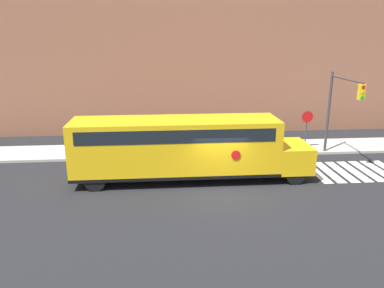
{
  "coord_description": "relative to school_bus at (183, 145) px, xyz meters",
  "views": [
    {
      "loc": [
        -2.79,
        -16.25,
        7.11
      ],
      "look_at": [
        -1.22,
        2.1,
        1.73
      ],
      "focal_mm": 35.0,
      "sensor_mm": 36.0,
      "label": 1
    }
  ],
  "objects": [
    {
      "name": "stop_sign",
      "position": [
        8.06,
        4.35,
        -0.11
      ],
      "size": [
        0.72,
        0.1,
        2.56
      ],
      "color": "#38383A",
      "rests_on": "ground"
    },
    {
      "name": "crosswalk_stripes",
      "position": [
        9.32,
        0.4,
        -1.81
      ],
      "size": [
        4.7,
        3.2,
        0.01
      ],
      "color": "white",
      "rests_on": "ground"
    },
    {
      "name": "building_backdrop",
      "position": [
        1.72,
        11.4,
        4.87
      ],
      "size": [
        32.0,
        4.0,
        13.36
      ],
      "color": "#935B42",
      "rests_on": "ground"
    },
    {
      "name": "ground_plane",
      "position": [
        1.72,
        -1.6,
        -1.81
      ],
      "size": [
        60.0,
        60.0,
        0.0
      ],
      "primitive_type": "plane",
      "color": "black"
    },
    {
      "name": "sidewalk_strip",
      "position": [
        1.72,
        4.9,
        -1.74
      ],
      "size": [
        44.0,
        3.0,
        0.15
      ],
      "color": "#B2ADA3",
      "rests_on": "ground"
    },
    {
      "name": "traffic_light",
      "position": [
        9.09,
        2.44,
        1.57
      ],
      "size": [
        0.28,
        3.67,
        5.04
      ],
      "color": "#38383A",
      "rests_on": "ground"
    },
    {
      "name": "school_bus",
      "position": [
        0.0,
        0.0,
        0.0
      ],
      "size": [
        11.87,
        2.57,
        3.14
      ],
      "color": "yellow",
      "rests_on": "ground"
    }
  ]
}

